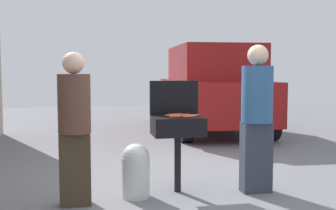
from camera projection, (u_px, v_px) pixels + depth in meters
ground_plane at (182, 188)px, 5.04m from camera, size 24.00×24.00×0.00m
bbq_grill at (178, 129)px, 4.82m from camera, size 0.60×0.44×0.90m
grill_lid_open at (174, 98)px, 5.01m from camera, size 0.60×0.05×0.42m
hot_dog_0 at (175, 117)px, 4.70m from camera, size 0.13×0.03×0.03m
hot_dog_1 at (184, 115)px, 4.89m from camera, size 0.13×0.04×0.03m
hot_dog_2 at (170, 115)px, 4.82m from camera, size 0.13×0.04×0.03m
hot_dog_3 at (181, 116)px, 4.76m from camera, size 0.13×0.03×0.03m
hot_dog_4 at (174, 115)px, 4.86m from camera, size 0.13×0.03×0.03m
hot_dog_5 at (189, 117)px, 4.70m from camera, size 0.13×0.03×0.03m
hot_dog_6 at (177, 114)px, 4.94m from camera, size 0.13×0.04×0.03m
hot_dog_7 at (173, 115)px, 4.88m from camera, size 0.13×0.03×0.03m
hot_dog_8 at (175, 116)px, 4.80m from camera, size 0.13×0.03×0.03m
hot_dog_9 at (191, 116)px, 4.79m from camera, size 0.13×0.03×0.03m
hot_dog_10 at (194, 115)px, 4.83m from camera, size 0.13×0.03×0.03m
propane_tank at (136, 169)px, 4.65m from camera, size 0.32×0.32×0.62m
person_left at (75, 123)px, 4.32m from camera, size 0.34×0.34×1.64m
person_right at (257, 113)px, 4.80m from camera, size 0.37×0.37×1.74m
parked_minivan at (212, 88)px, 9.76m from camera, size 2.20×4.49×2.02m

